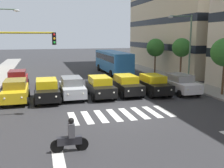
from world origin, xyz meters
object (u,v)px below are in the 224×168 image
Objects in this scene: car_2 at (126,85)px; car_4 at (72,87)px; bus_behind_traffic at (113,60)px; motorcycle_with_rider at (70,138)px; street_tree_2 at (155,48)px; car_0 at (180,84)px; street_lamp_left at (186,43)px; car_6 at (16,91)px; traffic_light_gantry at (2,60)px; car_1 at (153,84)px; car_3 at (100,87)px; street_tree_1 at (181,48)px; car_5 at (47,90)px; car_row2_0 at (18,79)px.

car_2 is 4.75m from car_4.
bus_behind_traffic is 6.17× the size of motorcycle_with_rider.
bus_behind_traffic is 2.28× the size of street_tree_2.
car_0 is 1.00× the size of car_4.
car_4 is 10.48m from motorcycle_with_rider.
street_tree_2 is (-1.09, -9.51, -0.87)m from street_lamp_left.
traffic_light_gantry is at bearing 87.45° from car_6.
car_1 is 13.23m from street_tree_2.
car_1 is 4.78m from car_3.
bus_behind_traffic is 12.22m from street_lamp_left.
traffic_light_gantry is 1.16× the size of street_tree_1.
car_3 is at bearing -177.06° from car_5.
car_row2_0 is (9.45, -5.82, 0.00)m from car_2.
street_tree_2 is at bearing -96.54° from street_lamp_left.
car_4 is 0.64× the size of street_lamp_left.
car_3 is 13.90m from bus_behind_traffic.
car_0 is at bearing 174.98° from car_4.
car_1 is at bearing 176.56° from car_3.
car_3 is at bearing 47.97° from street_tree_2.
car_3 is 1.00× the size of car_row2_0.
car_3 and car_6 have the same top height.
car_5 is (6.81, 0.40, 0.00)m from car_2.
car_1 is 1.00× the size of car_2.
car_0 is 1.00× the size of car_1.
car_1 and car_3 have the same top height.
street_tree_2 is at bearing -90.09° from street_tree_1.
street_lamp_left reaches higher than car_4.
street_lamp_left is at bearing -171.02° from car_5.
street_lamp_left is 1.51× the size of street_tree_2.
car_0 is at bearing 173.86° from car_1.
car_0 is 1.00× the size of car_row2_0.
street_tree_2 reaches higher than car_4.
motorcycle_with_rider is 20.60m from street_tree_1.
bus_behind_traffic is 1.50× the size of street_lamp_left.
car_5 is 14.23m from street_lamp_left.
car_5 is 0.64× the size of street_lamp_left.
motorcycle_with_rider is 0.36× the size of street_tree_1.
street_tree_1 is at bearing 123.48° from bus_behind_traffic.
car_0 is at bearing 155.45° from car_row2_0.
traffic_light_gantry reaches higher than street_tree_2.
car_4 is 1.00× the size of car_5.
street_lamp_left is (-6.82, -1.75, 3.52)m from car_2.
car_row2_0 is at bearing -14.02° from street_lamp_left.
street_lamp_left is at bearing -158.57° from traffic_light_gantry.
car_5 is 16.15m from bus_behind_traffic.
car_5 is at bearing 170.79° from car_6.
street_tree_1 is (-14.70, -4.90, 2.93)m from car_5.
car_4 is 2.12m from car_5.
car_0 is 0.64× the size of street_lamp_left.
car_3 is at bearing 178.65° from car_6.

